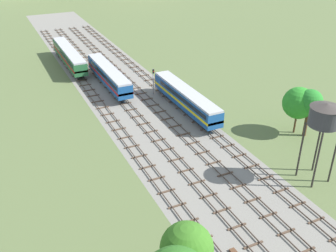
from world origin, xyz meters
TOP-DOWN VIEW (x-y plane):
  - ground_plane at (0.00, 56.00)m, footprint 480.00×480.00m
  - ballast_bed at (0.00, 56.00)m, footprint 16.99×176.00m
  - track_far_left at (-6.49, 57.00)m, footprint 2.40×126.00m
  - track_left at (-2.16, 57.00)m, footprint 2.40×126.00m
  - track_centre_left at (2.16, 57.00)m, footprint 2.40×126.00m
  - track_centre at (6.49, 57.00)m, footprint 2.40×126.00m
  - diesel_railcar_centre_nearest at (6.49, 51.04)m, footprint 2.96×20.50m
  - diesel_railcar_left_near at (-2.16, 67.72)m, footprint 2.96×20.50m
  - passenger_coach_far_left_mid at (-6.49, 83.72)m, footprint 2.96×22.00m
  - water_tower at (11.95, 25.89)m, footprint 3.95×3.95m
  - signal_post_nearest at (4.33, 60.24)m, footprint 0.28×0.47m
  - lineside_tree_1 at (-11.59, 16.79)m, footprint 4.47×4.47m
  - lineside_tree_2 at (19.13, 35.15)m, footprint 3.79×3.79m
  - lineside_tree_3 at (18.40, 36.64)m, footprint 4.96×4.96m

SIDE VIEW (x-z plane):
  - ground_plane at x=0.00m, z-range 0.00..0.00m
  - ballast_bed at x=0.00m, z-range 0.00..0.01m
  - track_far_left at x=-6.49m, z-range -0.01..0.28m
  - track_left at x=-2.16m, z-range -0.01..0.28m
  - track_centre_left at x=2.16m, z-range -0.01..0.28m
  - track_centre at x=6.49m, z-range -0.01..0.28m
  - diesel_railcar_centre_nearest at x=6.49m, z-range 0.70..4.50m
  - diesel_railcar_left_near at x=-2.16m, z-range 0.70..4.50m
  - passenger_coach_far_left_mid at x=-6.49m, z-range 0.71..4.51m
  - signal_post_nearest at x=4.33m, z-range 0.72..5.94m
  - lineside_tree_3 at x=18.40m, z-range 1.32..8.94m
  - lineside_tree_2 at x=19.13m, z-range 1.89..9.62m
  - lineside_tree_1 at x=-11.59m, z-range 1.96..10.44m
  - water_tower at x=11.95m, z-range 3.72..14.48m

